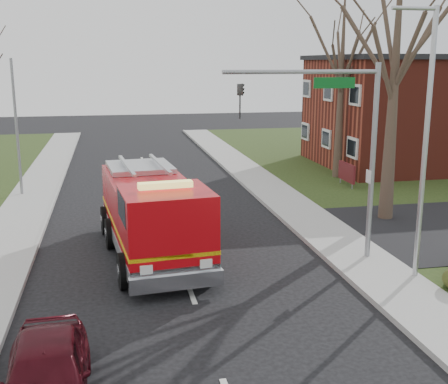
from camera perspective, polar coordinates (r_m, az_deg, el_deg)
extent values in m
plane|color=black|center=(17.38, -3.45, -10.00)|extent=(120.00, 120.00, 0.00)
cube|color=gray|center=(19.14, 15.43, -8.00)|extent=(2.40, 80.00, 0.15)
cube|color=maroon|center=(40.06, 20.63, 7.50)|extent=(15.00, 10.00, 7.00)
cube|color=black|center=(39.93, 21.05, 12.64)|extent=(15.40, 10.40, 0.30)
cube|color=silver|center=(36.80, 10.37, 5.35)|extent=(0.12, 1.40, 1.20)
cube|color=#571419|center=(31.61, 12.36, 1.99)|extent=(0.12, 2.00, 1.00)
cylinder|color=gray|center=(30.98, 12.91, 0.89)|extent=(0.08, 0.08, 0.90)
cylinder|color=gray|center=(32.41, 11.76, 1.48)|extent=(0.08, 0.08, 0.90)
cone|color=#392E22|center=(24.78, 16.90, 10.66)|extent=(0.64, 0.64, 12.00)
cone|color=#392E22|center=(33.58, 11.79, 10.14)|extent=(0.56, 0.56, 10.50)
cylinder|color=gray|center=(19.69, 14.84, 2.68)|extent=(0.18, 0.18, 6.80)
cylinder|color=gray|center=(18.38, 7.96, 12.00)|extent=(5.20, 0.14, 0.14)
cube|color=#0C591E|center=(18.78, 11.15, 10.83)|extent=(1.40, 0.06, 0.35)
imported|color=black|center=(17.83, 1.74, 10.96)|extent=(0.22, 0.18, 1.10)
cylinder|color=#B7BABF|center=(18.17, 19.75, 4.06)|extent=(0.16, 0.16, 8.40)
cylinder|color=#B7BABF|center=(17.69, 18.77, 17.26)|extent=(1.40, 0.12, 0.12)
cylinder|color=gray|center=(30.38, -20.31, 6.01)|extent=(0.14, 0.14, 7.00)
cube|color=#B8080E|center=(21.27, -7.93, -1.20)|extent=(3.19, 5.62, 2.18)
cube|color=#B8080E|center=(17.49, -5.87, -3.76)|extent=(2.94, 2.94, 2.49)
cube|color=#B7BABF|center=(20.33, -7.29, -4.44)|extent=(3.47, 8.30, 0.47)
cube|color=#E5B20C|center=(20.17, -7.34, -2.90)|extent=(3.48, 8.30, 0.12)
cube|color=black|center=(16.20, -5.15, -2.25)|extent=(2.39, 0.33, 0.88)
cube|color=#E5D866|center=(17.14, -5.98, 0.72)|extent=(1.68, 0.52, 0.19)
cylinder|color=black|center=(17.58, -10.06, -7.90)|extent=(0.47, 1.17, 1.14)
cylinder|color=black|center=(18.06, -1.49, -7.13)|extent=(0.47, 1.17, 1.14)
cylinder|color=black|center=(23.18, -11.88, -2.83)|extent=(0.47, 1.17, 1.14)
cylinder|color=black|center=(23.54, -5.34, -2.35)|extent=(0.47, 1.17, 1.14)
imported|color=#3C0910|center=(12.27, -17.58, -17.29)|extent=(1.88, 4.32, 1.45)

